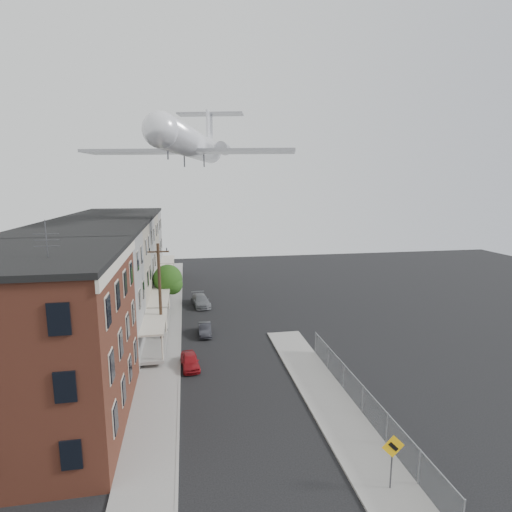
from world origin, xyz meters
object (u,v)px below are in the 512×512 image
Objects in this scene: warning_sign at (393,454)px; car_near at (190,361)px; airplane at (193,144)px; utility_pole at (160,294)px; car_mid at (205,329)px; car_far at (201,301)px; street_tree at (169,280)px.

warning_sign is 16.82m from car_near.
warning_sign is at bearing -75.56° from airplane.
utility_pole is 2.80× the size of car_mid.
car_mid is (3.80, 1.91, -4.15)m from utility_pole.
car_near is 23.88m from airplane.
car_far is (-7.40, 30.10, -1.25)m from warning_sign.
utility_pole reaches higher than car_mid.
airplane reaches higher than car_mid.
warning_sign is 0.11× the size of airplane.
utility_pole is 2.05× the size of car_far.
warning_sign is 0.54× the size of street_tree.
car_near reaches higher than car_mid.
car_mid is (-7.40, 20.93, -1.35)m from warning_sign.
car_mid is 0.13× the size of airplane.
street_tree is 1.62× the size of car_mid.
warning_sign reaches higher than car_mid.
airplane is at bearing 73.24° from utility_pole.
car_far is (1.46, 15.87, 0.09)m from car_near.
street_tree is at bearing 110.58° from warning_sign.
warning_sign is 30.96m from street_tree.
street_tree is 1.18× the size of car_far.
airplane reaches higher than car_near.
street_tree is (-10.87, 28.95, 1.57)m from warning_sign.
warning_sign is 0.87× the size of car_mid.
car_mid is 19.99m from airplane.
street_tree reaches higher than car_far.
warning_sign is 22.25m from utility_pole.
car_far reaches higher than car_mid.
street_tree reaches higher than car_near.
warning_sign is 35.28m from airplane.
warning_sign is 31.03m from car_far.
car_far is 17.55m from airplane.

